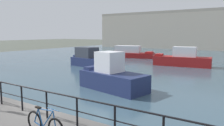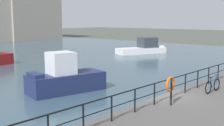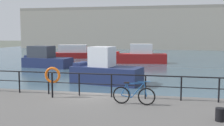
% 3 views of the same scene
% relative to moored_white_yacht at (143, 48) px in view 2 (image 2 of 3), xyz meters
% --- Properties ---
extents(ground_plane, '(240.00, 240.00, 0.00)m').
position_rel_moored_white_yacht_xyz_m(ground_plane, '(-21.35, -16.56, -0.81)').
color(ground_plane, '#4C5147').
extents(moored_white_yacht, '(7.59, 5.08, 2.29)m').
position_rel_moored_white_yacht_xyz_m(moored_white_yacht, '(0.00, 0.00, 0.00)').
color(moored_white_yacht, white).
rests_on(moored_white_yacht, water_basin).
extents(moored_cabin_cruiser, '(5.55, 3.18, 2.76)m').
position_rel_moored_white_yacht_xyz_m(moored_cabin_cruiser, '(-22.33, -9.44, 0.14)').
color(moored_cabin_cruiser, navy).
rests_on(moored_cabin_cruiser, water_basin).
extents(quay_railing, '(21.72, 0.07, 1.08)m').
position_rel_moored_white_yacht_xyz_m(quay_railing, '(-20.14, -17.31, 0.78)').
color(quay_railing, black).
rests_on(quay_railing, quay_promenade).
extents(parked_bicycle, '(1.77, 0.13, 0.98)m').
position_rel_moored_white_yacht_xyz_m(parked_bicycle, '(-18.97, -18.40, 0.43)').
color(parked_bicycle, black).
rests_on(parked_bicycle, quay_promenade).
extents(life_ring_stand, '(0.75, 0.16, 1.40)m').
position_rel_moored_white_yacht_xyz_m(life_ring_stand, '(-22.76, -17.90, 1.02)').
color(life_ring_stand, black).
rests_on(life_ring_stand, quay_promenade).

